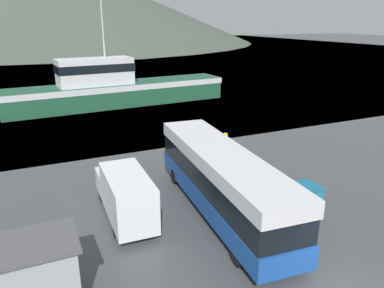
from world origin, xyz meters
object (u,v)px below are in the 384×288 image
Objects in this scene: delivery_van at (125,193)px; storage_bin at (307,194)px; tour_bus at (222,179)px; dock_kiosk at (29,277)px; fishing_boat at (114,88)px; small_boat at (183,84)px.

storage_bin is at bearing -13.40° from delivery_van.
dock_kiosk is (-9.29, -3.27, -0.59)m from tour_bus.
fishing_boat is 15.12m from small_boat.
fishing_boat reaches higher than small_boat.
fishing_boat reaches higher than tour_bus.
tour_bus is 3.68× the size of dock_kiosk.
dock_kiosk is at bearing -171.26° from storage_bin.
small_boat is at bearing 76.64° from storage_bin.
delivery_van is 9.82m from storage_bin.
delivery_van reaches higher than small_boat.
tour_bus is at bearing 80.00° from small_boat.
tour_bus is 27.77m from fishing_boat.
dock_kiosk is (-10.47, -31.02, -0.74)m from fishing_boat.
storage_bin is (3.60, -28.86, -1.49)m from fishing_boat.
fishing_boat is (1.18, 27.75, 0.14)m from tour_bus.
storage_bin is at bearing 87.28° from small_boat.
fishing_boat reaches higher than delivery_van.
tour_bus is at bearing -16.32° from delivery_van.
small_boat is at bearing 59.84° from dock_kiosk.
delivery_van is 26.81m from fishing_boat.
fishing_boat is at bearing 80.08° from delivery_van.
delivery_van is at bearing -16.54° from fishing_boat.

